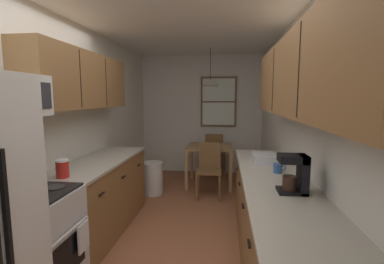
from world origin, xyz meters
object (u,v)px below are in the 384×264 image
object	(u,v)px
trash_bin	(153,178)
mug_by_coffeemaker	(278,168)
dish_rack	(265,158)
microwave_over_range	(5,96)
dining_table	(210,152)
dining_chair_near	(209,167)
storage_canister	(62,169)
dining_chair_far	(215,152)
coffee_maker	(296,173)
stove_range	(31,248)
table_serving_bowl	(215,145)

from	to	relation	value
trash_bin	mug_by_coffeemaker	xyz separation A→B (m)	(1.76, -1.67, 0.67)
dish_rack	microwave_over_range	bearing A→B (deg)	-147.66
microwave_over_range	dining_table	size ratio (longest dim) A/B	0.71
microwave_over_range	trash_bin	xyz separation A→B (m)	(0.41, 2.58, -1.39)
dining_chair_near	storage_canister	distance (m)	2.51
dining_chair_far	coffee_maker	size ratio (longest dim) A/B	2.94
dining_chair_near	storage_canister	bearing A→B (deg)	-121.08
stove_range	storage_canister	size ratio (longest dim) A/B	6.36
mug_by_coffeemaker	coffee_maker	bearing A→B (deg)	-87.12
stove_range	trash_bin	distance (m)	2.60
dining_chair_far	stove_range	bearing A→B (deg)	-108.80
dining_chair_far	trash_bin	world-z (taller)	dining_chair_far
microwave_over_range	dining_table	distance (m)	3.63
microwave_over_range	coffee_maker	xyz separation A→B (m)	(2.19, 0.32, -0.61)
trash_bin	stove_range	bearing A→B (deg)	-96.52
trash_bin	storage_canister	world-z (taller)	storage_canister
dining_chair_near	dining_chair_far	bearing A→B (deg)	88.17
dining_table	trash_bin	xyz separation A→B (m)	(-0.94, -0.63, -0.35)
storage_canister	dish_rack	bearing A→B (deg)	22.99
dining_table	table_serving_bowl	world-z (taller)	table_serving_bowl
trash_bin	dining_table	bearing A→B (deg)	33.91
dining_table	dining_chair_near	world-z (taller)	dining_chair_near
trash_bin	coffee_maker	world-z (taller)	coffee_maker
dining_chair_far	table_serving_bowl	xyz separation A→B (m)	(0.03, -0.64, 0.28)
stove_range	mug_by_coffeemaker	size ratio (longest dim) A/B	8.68
stove_range	mug_by_coffeemaker	bearing A→B (deg)	23.80
coffee_maker	dish_rack	xyz separation A→B (m)	(-0.10, 1.00, -0.11)
dining_chair_far	dish_rack	bearing A→B (deg)	-74.86
storage_canister	dining_chair_near	bearing A→B (deg)	58.92
trash_bin	storage_canister	size ratio (longest dim) A/B	3.20
dining_table	stove_range	bearing A→B (deg)	-111.05
storage_canister	mug_by_coffeemaker	distance (m)	2.10
stove_range	dining_table	size ratio (longest dim) A/B	1.31
dining_table	dining_chair_near	size ratio (longest dim) A/B	0.93
dining_chair_near	trash_bin	world-z (taller)	dining_chair_near
dining_chair_far	trash_bin	size ratio (longest dim) A/B	1.63
mug_by_coffeemaker	dish_rack	bearing A→B (deg)	99.31
trash_bin	mug_by_coffeemaker	size ratio (longest dim) A/B	4.37
stove_range	dining_chair_far	size ratio (longest dim) A/B	1.22
microwave_over_range	trash_bin	bearing A→B (deg)	81.00
trash_bin	coffee_maker	size ratio (longest dim) A/B	1.81
microwave_over_range	dining_chair_far	bearing A→B (deg)	69.69
stove_range	mug_by_coffeemaker	world-z (taller)	stove_range
dining_chair_near	coffee_maker	distance (m)	2.47
trash_bin	mug_by_coffeemaker	world-z (taller)	mug_by_coffeemaker
mug_by_coffeemaker	table_serving_bowl	size ratio (longest dim) A/B	0.67
stove_range	trash_bin	xyz separation A→B (m)	(0.29, 2.58, -0.19)
dining_chair_far	mug_by_coffeemaker	bearing A→B (deg)	-75.69
trash_bin	storage_canister	xyz separation A→B (m)	(-0.30, -2.09, 0.71)
stove_range	storage_canister	xyz separation A→B (m)	(-0.01, 0.48, 0.52)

